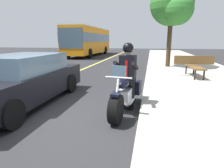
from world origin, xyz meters
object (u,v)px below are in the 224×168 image
motorcycle_main (126,94)px  bus_far (89,40)px  car_silver (21,80)px  street_tree_curbside (173,6)px  rider_main (128,70)px  bench_sidewalk (194,64)px

motorcycle_main → bus_far: bus_far is taller
motorcycle_main → car_silver: size_ratio=0.48×
motorcycle_main → car_silver: car_silver is taller
street_tree_curbside → motorcycle_main: bearing=-12.7°
rider_main → street_tree_curbside: size_ratio=0.34×
bus_far → motorcycle_main: bearing=21.1°
motorcycle_main → street_tree_curbside: size_ratio=0.44×
bus_far → street_tree_curbside: 13.10m
motorcycle_main → rider_main: size_ratio=1.28×
car_silver → street_tree_curbside: (-7.83, 4.75, 3.13)m
motorcycle_main → bench_sidewalk: (-4.61, 2.59, 0.26)m
bus_far → bench_sidewalk: 16.01m
rider_main → car_silver: size_ratio=0.38×
bench_sidewalk → street_tree_curbside: street_tree_curbside is taller
bus_far → car_silver: size_ratio=2.40×
bus_far → car_silver: 18.01m
rider_main → street_tree_curbside: (-7.62, 1.74, 2.78)m
motorcycle_main → street_tree_curbside: 8.68m
rider_main → bus_far: 18.66m
street_tree_curbside → rider_main: bearing=-12.9°
bench_sidewalk → street_tree_curbside: 4.53m
rider_main → car_silver: rider_main is taller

